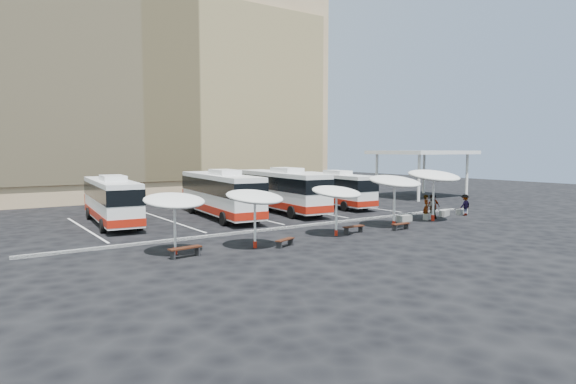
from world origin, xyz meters
TOP-DOWN VIEW (x-y plane):
  - ground at (0.00, 0.00)m, footprint 120.00×120.00m
  - sandstone_building at (0.00, 31.87)m, footprint 42.00×18.25m
  - service_canopy at (24.00, 10.00)m, footprint 10.00×8.00m
  - curb_divider at (0.00, 0.50)m, footprint 34.00×0.25m
  - bay_lines at (0.00, 8.00)m, footprint 24.15×12.00m
  - bus_0 at (-9.95, 9.23)m, footprint 3.35×11.25m
  - bus_1 at (-2.13, 7.74)m, footprint 3.74×12.14m
  - bus_2 at (3.69, 7.96)m, footprint 3.51×12.17m
  - bus_3 at (9.85, 8.67)m, footprint 3.17×10.89m
  - sunshade_0 at (-9.96, -2.89)m, footprint 3.17×3.20m
  - sunshade_1 at (-5.83, -3.80)m, footprint 3.71×3.74m
  - sunshade_2 at (0.17, -3.43)m, footprint 3.29×3.33m
  - sunshade_3 at (5.63, -3.09)m, footprint 3.52×3.57m
  - sunshade_4 at (10.19, -2.70)m, footprint 4.10×4.15m
  - wood_bench_0 at (-9.84, -3.87)m, footprint 1.72×0.64m
  - wood_bench_1 at (-4.32, -4.46)m, footprint 1.44×0.88m
  - wood_bench_2 at (1.66, -3.39)m, footprint 1.54×0.43m
  - wood_bench_3 at (5.08, -4.20)m, footprint 1.45×0.42m
  - conc_bench_0 at (8.15, -1.76)m, footprint 1.27×0.44m
  - conc_bench_1 at (10.55, -1.98)m, footprint 1.27×0.79m
  - conc_bench_2 at (13.01, -1.57)m, footprint 1.41×0.87m
  - conc_bench_3 at (15.14, -1.66)m, footprint 1.17×0.46m
  - passenger_0 at (10.25, -2.03)m, footprint 0.81×0.80m
  - passenger_1 at (10.98, -1.96)m, footprint 1.14×1.08m
  - passenger_2 at (11.19, -1.95)m, footprint 1.16×0.75m
  - passenger_3 at (14.64, -2.28)m, footprint 1.12×0.65m

SIDE VIEW (x-z plane):
  - ground at x=0.00m, z-range 0.00..0.00m
  - bay_lines at x=0.00m, z-range 0.00..0.01m
  - curb_divider at x=0.00m, z-range 0.00..0.15m
  - conc_bench_3 at x=15.14m, z-range 0.00..0.43m
  - conc_bench_1 at x=10.55m, z-range 0.00..0.45m
  - conc_bench_0 at x=8.15m, z-range 0.00..0.48m
  - conc_bench_2 at x=13.01m, z-range 0.00..0.50m
  - wood_bench_1 at x=-4.32m, z-range 0.11..0.54m
  - wood_bench_3 at x=5.08m, z-range 0.12..0.56m
  - wood_bench_2 at x=1.66m, z-range 0.13..0.60m
  - wood_bench_0 at x=-9.84m, z-range 0.14..0.65m
  - passenger_3 at x=14.64m, z-range 0.00..1.72m
  - passenger_2 at x=11.19m, z-range 0.00..1.84m
  - passenger_1 at x=10.98m, z-range 0.00..1.85m
  - passenger_0 at x=10.25m, z-range 0.00..1.89m
  - bus_3 at x=9.85m, z-range 0.04..3.44m
  - bus_0 at x=-9.95m, z-range 0.04..3.56m
  - bus_1 at x=-2.13m, z-range 0.04..3.83m
  - bus_2 at x=3.69m, z-range 0.04..3.85m
  - sunshade_2 at x=0.17m, z-range 1.11..4.28m
  - sunshade_0 at x=-9.96m, z-range 1.12..4.32m
  - sunshade_1 at x=-5.83m, z-range 1.13..4.37m
  - sunshade_3 at x=5.63m, z-range 1.28..4.95m
  - sunshade_4 at x=10.19m, z-range 1.38..5.32m
  - service_canopy at x=24.00m, z-range 2.27..7.47m
  - sandstone_building at x=0.00m, z-range -2.17..27.43m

